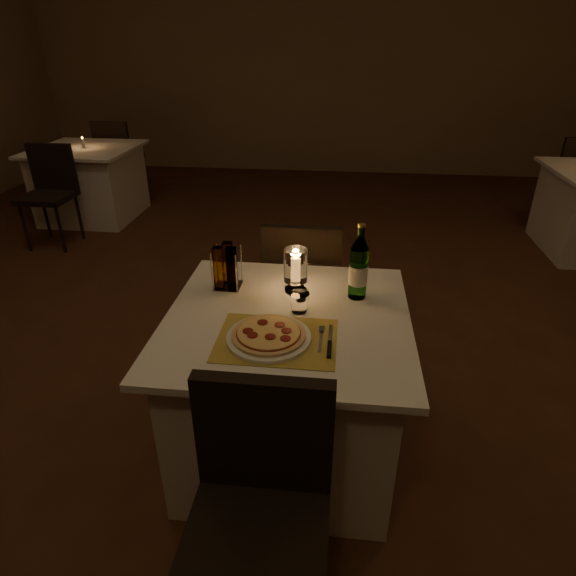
# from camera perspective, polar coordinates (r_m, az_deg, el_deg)

# --- Properties ---
(floor) EXTENTS (8.00, 10.00, 0.02)m
(floor) POSITION_cam_1_polar(r_m,az_deg,el_deg) (2.71, -0.55, -12.94)
(floor) COLOR #4D2918
(floor) RESTS_ON ground
(wall_back) EXTENTS (8.00, 0.02, 3.00)m
(wall_back) POSITION_cam_1_polar(r_m,az_deg,el_deg) (7.06, 4.94, 25.57)
(wall_back) COLOR #896F4F
(wall_back) RESTS_ON ground
(main_table) EXTENTS (1.00, 1.00, 0.74)m
(main_table) POSITION_cam_1_polar(r_m,az_deg,el_deg) (2.18, -0.06, -11.60)
(main_table) COLOR silver
(main_table) RESTS_ON ground
(chair_near) EXTENTS (0.42, 0.42, 0.90)m
(chair_near) POSITION_cam_1_polar(r_m,az_deg,el_deg) (1.56, -3.36, -23.21)
(chair_near) COLOR black
(chair_near) RESTS_ON ground
(chair_far) EXTENTS (0.42, 0.42, 0.90)m
(chair_far) POSITION_cam_1_polar(r_m,az_deg,el_deg) (2.69, 1.69, 0.99)
(chair_far) COLOR black
(chair_far) RESTS_ON ground
(placemat) EXTENTS (0.45, 0.34, 0.00)m
(placemat) POSITION_cam_1_polar(r_m,az_deg,el_deg) (1.82, -1.35, -6.17)
(placemat) COLOR #B3993E
(placemat) RESTS_ON main_table
(plate) EXTENTS (0.32, 0.32, 0.01)m
(plate) POSITION_cam_1_polar(r_m,az_deg,el_deg) (1.82, -2.29, -5.87)
(plate) COLOR white
(plate) RESTS_ON placemat
(pizza) EXTENTS (0.28, 0.28, 0.02)m
(pizza) POSITION_cam_1_polar(r_m,az_deg,el_deg) (1.81, -2.30, -5.44)
(pizza) COLOR #D8B77F
(pizza) RESTS_ON plate
(fork) EXTENTS (0.02, 0.18, 0.00)m
(fork) POSITION_cam_1_polar(r_m,az_deg,el_deg) (1.84, 3.92, -5.80)
(fork) COLOR silver
(fork) RESTS_ON placemat
(knife) EXTENTS (0.02, 0.22, 0.01)m
(knife) POSITION_cam_1_polar(r_m,az_deg,el_deg) (1.78, 4.95, -6.85)
(knife) COLOR black
(knife) RESTS_ON placemat
(tumbler) EXTENTS (0.08, 0.08, 0.08)m
(tumbler) POSITION_cam_1_polar(r_m,az_deg,el_deg) (1.99, 1.34, -1.72)
(tumbler) COLOR white
(tumbler) RESTS_ON main_table
(water_bottle) EXTENTS (0.08, 0.08, 0.34)m
(water_bottle) POSITION_cam_1_polar(r_m,az_deg,el_deg) (2.08, 8.36, 2.29)
(water_bottle) COLOR #569851
(water_bottle) RESTS_ON main_table
(hurricane_candle) EXTENTS (0.10, 0.10, 0.20)m
(hurricane_candle) POSITION_cam_1_polar(r_m,az_deg,el_deg) (2.11, 0.91, 2.52)
(hurricane_candle) COLOR white
(hurricane_candle) RESTS_ON main_table
(cruet_caddy) EXTENTS (0.12, 0.12, 0.21)m
(cruet_caddy) POSITION_cam_1_polar(r_m,az_deg,el_deg) (2.17, -7.32, 2.33)
(cruet_caddy) COLOR white
(cruet_caddy) RESTS_ON main_table
(neighbor_table_left) EXTENTS (1.00, 1.00, 0.74)m
(neighbor_table_left) POSITION_cam_1_polar(r_m,az_deg,el_deg) (5.62, -22.33, 11.46)
(neighbor_table_left) COLOR silver
(neighbor_table_left) RESTS_ON ground
(neighbor_chair_la) EXTENTS (0.42, 0.42, 0.90)m
(neighbor_chair_la) POSITION_cam_1_polar(r_m,az_deg,el_deg) (4.99, -26.37, 10.89)
(neighbor_chair_la) COLOR black
(neighbor_chair_la) RESTS_ON ground
(neighbor_chair_lb) EXTENTS (0.42, 0.42, 0.90)m
(neighbor_chair_lb) POSITION_cam_1_polar(r_m,az_deg,el_deg) (6.20, -19.62, 14.98)
(neighbor_chair_lb) COLOR black
(neighbor_chair_lb) RESTS_ON ground
(neighbor_candle_left) EXTENTS (0.03, 0.03, 0.11)m
(neighbor_candle_left) POSITION_cam_1_polar(r_m,az_deg,el_deg) (5.53, -23.12, 15.55)
(neighbor_candle_left) COLOR white
(neighbor_candle_left) RESTS_ON neighbor_table_left
(neighbor_chair_rb) EXTENTS (0.42, 0.42, 0.90)m
(neighbor_chair_rb) POSITION_cam_1_polar(r_m,az_deg,el_deg) (5.71, 30.87, 11.70)
(neighbor_chair_rb) COLOR black
(neighbor_chair_rb) RESTS_ON ground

